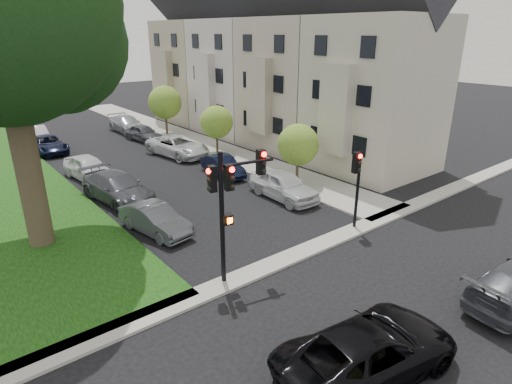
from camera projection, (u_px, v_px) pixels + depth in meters
ground at (334, 274)px, 17.00m from camera, size 140.00×140.00×0.00m
sidewalk_right at (183, 137)px, 38.47m from camera, size 3.50×44.00×0.12m
sidewalk_cross at (299, 253)px, 18.44m from camera, size 60.00×1.00×0.12m
house_a at (377, 66)px, 27.65m from camera, size 7.70×7.55×15.97m
house_b at (297, 60)px, 33.13m from camera, size 7.70×7.55×15.97m
house_c at (240, 56)px, 38.62m from camera, size 7.70×7.55×15.97m
house_d at (196, 53)px, 44.11m from camera, size 7.70×7.55×15.97m
small_tree_a at (298, 145)px, 26.05m from camera, size 2.55×2.55×3.82m
small_tree_b at (217, 122)px, 32.62m from camera, size 2.51×2.51×3.77m
small_tree_c at (165, 102)px, 38.58m from camera, size 2.98×2.98×4.48m
traffic_signal_main at (230, 193)px, 15.39m from camera, size 2.54×0.72×5.19m
traffic_signal_secondary at (357, 176)px, 19.82m from camera, size 0.53×0.43×3.93m
car_cross_near at (369, 350)px, 11.83m from camera, size 5.81×3.21×1.54m
car_parked_0 at (284, 185)px, 24.38m from camera, size 2.06×4.78×1.61m
car_parked_1 at (223, 166)px, 28.32m from camera, size 1.78×4.10×1.31m
car_parked_2 at (178, 146)px, 32.74m from camera, size 3.45×5.87×1.53m
car_parked_3 at (144, 133)px, 37.20m from camera, size 2.16×4.31×1.41m
car_parked_4 at (127, 124)px, 40.46m from camera, size 2.20×5.25×1.51m
car_parked_5 at (155, 219)px, 20.23m from camera, size 2.16×4.33×1.36m
car_parked_6 at (118, 188)px, 24.01m from camera, size 2.92×5.72×1.59m
car_parked_7 at (89, 168)px, 27.59m from camera, size 2.36×4.71×1.54m
car_parked_8 at (48, 144)px, 33.67m from camera, size 2.27×4.84×1.34m
car_parked_9 at (38, 135)px, 36.54m from camera, size 1.63×4.25×1.38m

